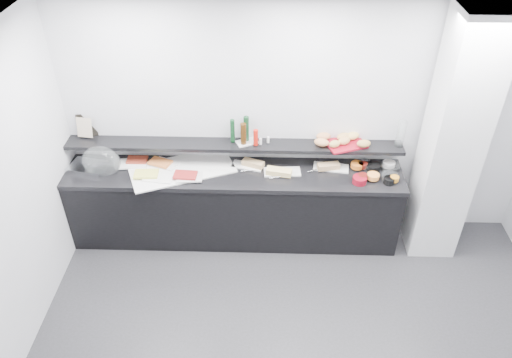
{
  "coord_description": "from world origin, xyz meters",
  "views": [
    {
      "loc": [
        -0.33,
        -2.61,
        4.01
      ],
      "look_at": [
        -0.45,
        1.45,
        1.0
      ],
      "focal_mm": 35.0,
      "sensor_mm": 36.0,
      "label": 1
    }
  ],
  "objects_px": {
    "condiment_tray": "(247,142)",
    "bread_tray": "(345,144)",
    "carafe": "(401,134)",
    "framed_print": "(87,125)",
    "cloche_base": "(88,167)",
    "sandwich_plate_mid": "(282,172)"
  },
  "relations": [
    {
      "from": "carafe",
      "to": "sandwich_plate_mid",
      "type": "bearing_deg",
      "value": -172.03
    },
    {
      "from": "bread_tray",
      "to": "condiment_tray",
      "type": "bearing_deg",
      "value": 158.83
    },
    {
      "from": "sandwich_plate_mid",
      "to": "condiment_tray",
      "type": "relative_size",
      "value": 1.71
    },
    {
      "from": "framed_print",
      "to": "condiment_tray",
      "type": "distance_m",
      "value": 1.74
    },
    {
      "from": "condiment_tray",
      "to": "bread_tray",
      "type": "height_order",
      "value": "bread_tray"
    },
    {
      "from": "cloche_base",
      "to": "carafe",
      "type": "xyz_separation_m",
      "value": [
        3.31,
        0.16,
        0.38
      ]
    },
    {
      "from": "bread_tray",
      "to": "carafe",
      "type": "height_order",
      "value": "carafe"
    },
    {
      "from": "cloche_base",
      "to": "carafe",
      "type": "distance_m",
      "value": 3.34
    },
    {
      "from": "cloche_base",
      "to": "sandwich_plate_mid",
      "type": "xyz_separation_m",
      "value": [
        2.09,
        -0.01,
        -0.01
      ]
    },
    {
      "from": "sandwich_plate_mid",
      "to": "carafe",
      "type": "height_order",
      "value": "carafe"
    },
    {
      "from": "framed_print",
      "to": "condiment_tray",
      "type": "bearing_deg",
      "value": -22.11
    },
    {
      "from": "cloche_base",
      "to": "framed_print",
      "type": "height_order",
      "value": "framed_print"
    },
    {
      "from": "condiment_tray",
      "to": "carafe",
      "type": "relative_size",
      "value": 0.76
    },
    {
      "from": "framed_print",
      "to": "condiment_tray",
      "type": "xyz_separation_m",
      "value": [
        1.73,
        -0.1,
        -0.12
      ]
    },
    {
      "from": "sandwich_plate_mid",
      "to": "framed_print",
      "type": "height_order",
      "value": "framed_print"
    },
    {
      "from": "cloche_base",
      "to": "bread_tray",
      "type": "bearing_deg",
      "value": 15.61
    },
    {
      "from": "framed_print",
      "to": "bread_tray",
      "type": "distance_m",
      "value": 2.78
    },
    {
      "from": "condiment_tray",
      "to": "carafe",
      "type": "distance_m",
      "value": 1.61
    },
    {
      "from": "condiment_tray",
      "to": "carafe",
      "type": "bearing_deg",
      "value": -24.67
    },
    {
      "from": "framed_print",
      "to": "carafe",
      "type": "relative_size",
      "value": 0.87
    },
    {
      "from": "carafe",
      "to": "framed_print",
      "type": "bearing_deg",
      "value": 178.11
    },
    {
      "from": "carafe",
      "to": "condiment_tray",
      "type": "bearing_deg",
      "value": 179.52
    }
  ]
}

